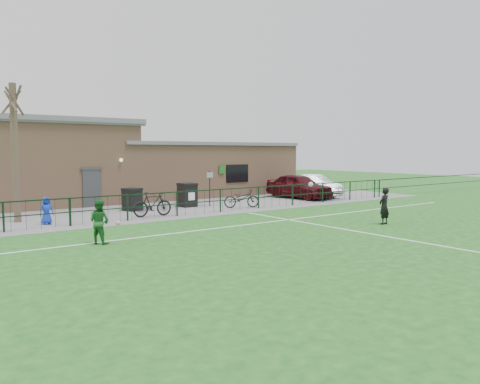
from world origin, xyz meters
TOP-DOWN VIEW (x-y plane):
  - ground at (0.00, 0.00)m, footprint 90.00×90.00m
  - paving_strip at (0.00, 13.50)m, footprint 34.00×13.00m
  - pitch_line_touch at (0.00, 7.80)m, footprint 28.00×0.10m
  - pitch_line_mid at (0.00, 4.00)m, footprint 28.00×0.10m
  - pitch_line_perp at (2.00, 0.00)m, footprint 0.10×16.00m
  - perimeter_fence at (0.00, 8.00)m, footprint 28.00×0.10m
  - bare_tree at (-8.00, 10.50)m, footprint 0.30×0.30m
  - wheelie_bin_left at (-2.37, 11.19)m, footprint 0.96×1.01m
  - wheelie_bin_right at (0.82, 10.99)m, footprint 0.82×0.92m
  - sign_post at (1.91, 10.38)m, footprint 0.08×0.08m
  - car_maroon at (9.02, 10.61)m, footprint 2.23×4.84m
  - car_silver at (10.54, 10.86)m, footprint 2.06×4.70m
  - bicycle_d at (-2.51, 8.55)m, footprint 1.95×0.63m
  - bicycle_e at (2.94, 8.78)m, footprint 2.07×1.39m
  - spectator_child at (-7.17, 9.01)m, footprint 0.59×0.39m
  - goalkeeper_kick at (4.32, 0.70)m, footprint 1.30×3.79m
  - outfield_player at (-6.84, 3.74)m, footprint 0.87×0.92m
  - ball_ground at (-4.81, 7.13)m, footprint 0.21×0.21m
  - clubhouse at (-0.88, 16.50)m, footprint 24.25×5.40m

SIDE VIEW (x-z plane):
  - ground at x=0.00m, z-range 0.00..0.00m
  - pitch_line_touch at x=0.00m, z-range 0.00..0.01m
  - pitch_line_mid at x=0.00m, z-range 0.00..0.01m
  - pitch_line_perp at x=2.00m, z-range 0.00..0.01m
  - paving_strip at x=0.00m, z-range 0.00..0.02m
  - ball_ground at x=-4.81m, z-range 0.00..0.21m
  - bicycle_e at x=2.94m, z-range 0.02..1.05m
  - wheelie_bin_left at x=-2.37m, z-range 0.02..1.10m
  - perimeter_fence at x=0.00m, z-range 0.00..1.20m
  - bicycle_d at x=-2.51m, z-range 0.02..1.18m
  - spectator_child at x=-7.17m, z-range 0.02..1.21m
  - wheelie_bin_right at x=0.82m, z-range 0.02..1.24m
  - outfield_player at x=-6.84m, z-range 0.00..1.49m
  - car_silver at x=10.54m, z-range 0.02..1.52m
  - goalkeeper_kick at x=4.32m, z-range -0.02..1.64m
  - car_maroon at x=9.02m, z-range 0.02..1.63m
  - sign_post at x=1.91m, z-range 0.02..2.02m
  - clubhouse at x=-0.88m, z-range -0.26..4.70m
  - bare_tree at x=-8.00m, z-range 0.00..6.00m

